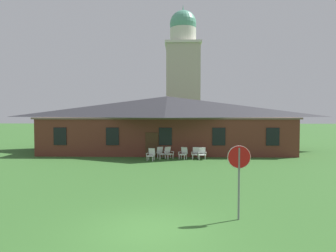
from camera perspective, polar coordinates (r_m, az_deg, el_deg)
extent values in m
plane|color=#336028|center=(10.02, -3.88, -19.28)|extent=(200.00, 200.00, 0.00)
cube|color=brown|center=(30.32, -0.17, -1.57)|extent=(22.47, 10.00, 3.20)
cube|color=#795B55|center=(30.25, -0.17, 1.61)|extent=(22.92, 10.20, 0.16)
pyramid|color=#28282D|center=(30.26, -0.17, 3.72)|extent=(23.37, 10.40, 2.07)
cube|color=black|center=(27.14, -19.84, -1.84)|extent=(1.10, 0.06, 1.50)
cube|color=black|center=(25.84, -10.52, -1.94)|extent=(1.10, 0.06, 1.50)
cube|color=black|center=(25.29, -0.50, -2.00)|extent=(1.10, 0.06, 1.50)
cube|color=black|center=(25.54, 9.64, -1.99)|extent=(1.10, 0.06, 1.50)
cube|color=black|center=(26.55, 19.29, -1.92)|extent=(1.10, 0.06, 1.50)
cube|color=#422819|center=(25.42, -3.07, -3.58)|extent=(1.10, 0.06, 2.10)
cube|color=#BCB29E|center=(44.64, 2.86, 6.36)|extent=(4.80, 4.80, 13.57)
cube|color=silver|center=(45.66, 2.87, 15.12)|extent=(5.18, 5.18, 0.36)
cylinder|color=silver|center=(45.96, 2.88, 16.68)|extent=(3.80, 3.80, 2.20)
sphere|color=#569E84|center=(46.43, 2.88, 18.80)|extent=(3.88, 3.88, 3.88)
cone|color=#569E84|center=(47.14, 2.89, 21.53)|extent=(0.24, 0.24, 1.00)
cylinder|color=slate|center=(10.86, 13.32, -10.65)|extent=(0.07, 0.07, 2.52)
cylinder|color=white|center=(10.71, 13.35, -5.75)|extent=(0.81, 0.02, 0.81)
cylinder|color=#B71414|center=(10.68, 13.38, -5.77)|extent=(0.76, 0.03, 0.76)
cube|color=white|center=(23.28, -2.92, -6.30)|extent=(0.06, 0.06, 0.36)
cube|color=white|center=(23.41, -4.01, -6.25)|extent=(0.06, 0.06, 0.36)
cube|color=white|center=(23.70, -2.62, -6.14)|extent=(0.06, 0.06, 0.36)
cube|color=white|center=(23.83, -3.68, -6.10)|extent=(0.06, 0.06, 0.36)
cube|color=white|center=(23.52, -3.31, -5.70)|extent=(0.64, 0.62, 0.05)
cube|color=white|center=(23.78, -3.09, -4.88)|extent=(0.54, 0.29, 0.54)
cube|color=white|center=(23.40, -2.64, -5.26)|extent=(0.16, 0.47, 0.03)
cube|color=white|center=(23.26, -2.75, -5.58)|extent=(0.05, 0.05, 0.22)
cube|color=white|center=(23.56, -4.00, -5.21)|extent=(0.16, 0.47, 0.03)
cube|color=white|center=(23.43, -4.12, -5.53)|extent=(0.05, 0.05, 0.22)
cube|color=white|center=(24.50, -0.56, -5.86)|extent=(0.07, 0.07, 0.36)
cube|color=white|center=(24.30, -1.54, -5.93)|extent=(0.07, 0.07, 0.36)
cube|color=white|center=(24.89, -1.00, -5.73)|extent=(0.07, 0.07, 0.36)
cube|color=white|center=(24.70, -1.97, -5.79)|extent=(0.07, 0.07, 0.36)
cube|color=white|center=(24.57, -1.27, -5.35)|extent=(0.72, 0.71, 0.05)
cube|color=white|center=(24.81, -1.57, -4.58)|extent=(0.54, 0.41, 0.54)
cube|color=white|center=(24.65, -0.64, -4.87)|extent=(0.27, 0.44, 0.03)
cube|color=white|center=(24.52, -0.47, -5.17)|extent=(0.05, 0.05, 0.22)
cube|color=white|center=(24.41, -1.87, -4.94)|extent=(0.27, 0.44, 0.03)
cube|color=white|center=(24.27, -1.71, -5.25)|extent=(0.05, 0.05, 0.22)
cube|color=silver|center=(24.51, 0.95, -5.85)|extent=(0.07, 0.07, 0.36)
cube|color=silver|center=(24.30, -0.01, -5.93)|extent=(0.07, 0.07, 0.36)
cube|color=silver|center=(24.90, 0.48, -5.73)|extent=(0.07, 0.07, 0.36)
cube|color=silver|center=(24.69, -0.47, -5.79)|extent=(0.07, 0.07, 0.36)
cube|color=silver|center=(24.57, 0.24, -5.35)|extent=(0.72, 0.71, 0.05)
cube|color=silver|center=(24.81, -0.09, -4.58)|extent=(0.54, 0.41, 0.54)
cube|color=silver|center=(24.66, 0.86, -4.87)|extent=(0.27, 0.44, 0.03)
cube|color=silver|center=(24.53, 1.04, -5.16)|extent=(0.05, 0.05, 0.22)
cube|color=silver|center=(24.40, -0.35, -4.94)|extent=(0.27, 0.44, 0.03)
cube|color=silver|center=(24.27, -0.18, -5.25)|extent=(0.05, 0.05, 0.22)
cube|color=white|center=(24.05, 3.15, -6.02)|extent=(0.07, 0.07, 0.36)
cube|color=white|center=(24.23, 2.14, -5.95)|extent=(0.07, 0.07, 0.36)
cube|color=white|center=(24.45, 3.55, -5.88)|extent=(0.07, 0.07, 0.36)
cube|color=white|center=(24.63, 2.55, -5.82)|extent=(0.07, 0.07, 0.36)
cube|color=white|center=(24.31, 2.85, -5.44)|extent=(0.71, 0.70, 0.05)
cube|color=white|center=(24.55, 3.13, -4.65)|extent=(0.55, 0.38, 0.54)
cube|color=white|center=(24.15, 3.47, -5.02)|extent=(0.25, 0.45, 0.03)
cube|color=white|center=(24.02, 3.32, -5.33)|extent=(0.05, 0.05, 0.22)
cube|color=white|center=(24.38, 2.20, -4.95)|extent=(0.25, 0.45, 0.03)
cube|color=white|center=(24.24, 2.05, -5.25)|extent=(0.05, 0.05, 0.22)
cube|color=white|center=(24.21, 5.76, -5.97)|extent=(0.06, 0.06, 0.36)
cube|color=white|center=(24.25, 4.67, -5.95)|extent=(0.06, 0.06, 0.36)
cube|color=white|center=(24.64, 5.85, -5.82)|extent=(0.06, 0.06, 0.36)
cube|color=white|center=(24.69, 4.78, -5.80)|extent=(0.06, 0.06, 0.36)
cube|color=white|center=(24.42, 5.27, -5.41)|extent=(0.62, 0.60, 0.05)
cube|color=white|center=(24.69, 5.34, -4.62)|extent=(0.54, 0.27, 0.54)
cube|color=white|center=(24.35, 5.94, -4.97)|extent=(0.13, 0.47, 0.03)
cube|color=white|center=(24.20, 5.91, -5.28)|extent=(0.05, 0.05, 0.22)
cube|color=white|center=(24.40, 4.58, -4.95)|extent=(0.13, 0.47, 0.03)
cube|color=white|center=(24.26, 4.54, -5.26)|extent=(0.05, 0.05, 0.22)
cube|color=white|center=(24.07, 7.09, -6.02)|extent=(0.05, 0.05, 0.36)
cube|color=white|center=(24.06, 5.99, -6.02)|extent=(0.05, 0.05, 0.36)
cube|color=white|center=(24.51, 7.05, -5.87)|extent=(0.05, 0.05, 0.36)
cube|color=white|center=(24.50, 5.98, -5.87)|extent=(0.05, 0.05, 0.36)
cube|color=white|center=(24.26, 6.53, -5.47)|extent=(0.57, 0.55, 0.05)
cube|color=white|center=(24.53, 6.52, -4.67)|extent=(0.52, 0.22, 0.54)
cube|color=white|center=(24.22, 7.22, -5.02)|extent=(0.09, 0.47, 0.03)
cube|color=white|center=(24.07, 7.23, -5.33)|extent=(0.04, 0.04, 0.22)
cube|color=white|center=(24.21, 5.84, -5.02)|extent=(0.09, 0.47, 0.03)
cube|color=white|center=(24.06, 5.85, -5.33)|extent=(0.04, 0.04, 0.22)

